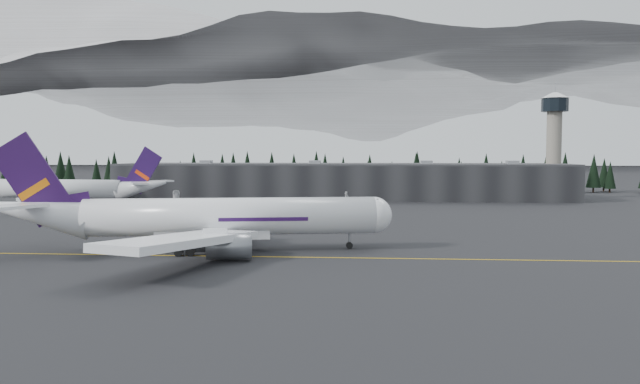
# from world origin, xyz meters

# --- Properties ---
(ground) EXTENTS (1400.00, 1400.00, 0.00)m
(ground) POSITION_xyz_m (0.00, 0.00, 0.00)
(ground) COLOR black
(ground) RESTS_ON ground
(taxiline) EXTENTS (400.00, 0.40, 0.02)m
(taxiline) POSITION_xyz_m (0.00, -2.00, 0.01)
(taxiline) COLOR gold
(taxiline) RESTS_ON ground
(terminal) EXTENTS (160.00, 30.00, 12.60)m
(terminal) POSITION_xyz_m (0.00, 125.00, 6.30)
(terminal) COLOR black
(terminal) RESTS_ON ground
(control_tower) EXTENTS (10.00, 10.00, 37.70)m
(control_tower) POSITION_xyz_m (75.00, 128.00, 23.41)
(control_tower) COLOR gray
(control_tower) RESTS_ON ground
(treeline) EXTENTS (360.00, 20.00, 15.00)m
(treeline) POSITION_xyz_m (0.00, 162.00, 7.50)
(treeline) COLOR black
(treeline) RESTS_ON ground
(mountain_ridge) EXTENTS (4400.00, 900.00, 420.00)m
(mountain_ridge) POSITION_xyz_m (0.00, 1000.00, 0.00)
(mountain_ridge) COLOR white
(mountain_ridge) RESTS_ON ground
(jet_main) EXTENTS (67.62, 61.91, 20.03)m
(jet_main) POSITION_xyz_m (-19.60, 2.91, 5.65)
(jet_main) COLOR white
(jet_main) RESTS_ON ground
(jet_parked) EXTENTS (62.68, 57.68, 18.43)m
(jet_parked) POSITION_xyz_m (-82.72, 85.85, 5.20)
(jet_parked) COLOR silver
(jet_parked) RESTS_ON ground
(gse_vehicle_a) EXTENTS (3.66, 5.03, 1.27)m
(gse_vehicle_a) POSITION_xyz_m (-52.08, 95.21, 0.64)
(gse_vehicle_a) COLOR white
(gse_vehicle_a) RESTS_ON ground
(gse_vehicle_b) EXTENTS (4.09, 2.19, 1.32)m
(gse_vehicle_b) POSITION_xyz_m (2.38, 103.48, 0.66)
(gse_vehicle_b) COLOR silver
(gse_vehicle_b) RESTS_ON ground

